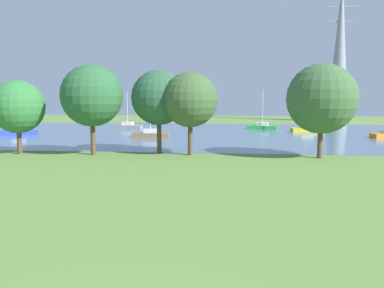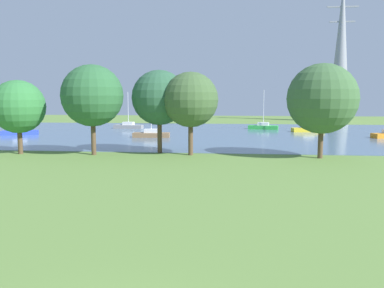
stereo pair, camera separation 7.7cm
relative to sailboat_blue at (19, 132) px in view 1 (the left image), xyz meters
name	(u,v)px [view 1 (the left image)]	position (x,y,z in m)	size (l,w,h in m)	color
ground_plane	(193,169)	(26.78, -23.26, -0.45)	(160.00, 160.00, 0.00)	olive
water_surface	(211,133)	(26.78, 4.74, -0.44)	(140.00, 40.00, 0.02)	slate
sailboat_blue	(19,132)	(0.00, 0.00, 0.00)	(5.03, 3.01, 6.30)	blue
sailboat_yellow	(307,129)	(41.15, 8.89, 0.02)	(4.99, 2.32, 7.69)	yellow
sailboat_green	(262,127)	(34.74, 12.93, 0.00)	(4.99, 2.35, 6.38)	green
sailboat_gray	(128,126)	(12.40, 12.05, 0.00)	(4.88, 1.77, 6.06)	gray
sailboat_brown	(151,134)	(19.06, -1.43, 0.00)	(4.87, 1.76, 6.34)	brown
tree_east_far	(18,107)	(9.71, -17.27, 3.99)	(4.97, 4.97, 6.95)	brown
tree_east_near	(92,96)	(16.85, -17.17, 5.02)	(5.68, 5.68, 8.33)	brown
tree_west_near	(159,98)	(22.73, -15.20, 4.83)	(5.24, 5.24, 7.92)	brown
tree_west_far	(190,100)	(25.86, -16.43, 4.65)	(5.07, 5.07, 7.66)	brown
tree_mid_shore	(322,99)	(37.43, -17.11, 4.76)	(6.12, 6.12, 8.28)	brown
electricity_pylon	(340,51)	(52.19, 34.80, 14.41)	(6.40, 4.40, 29.70)	gray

